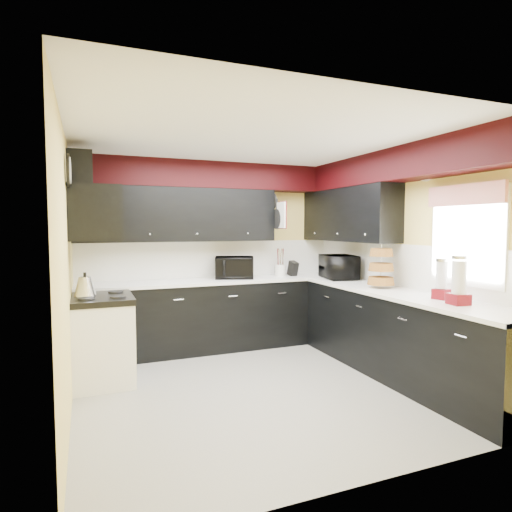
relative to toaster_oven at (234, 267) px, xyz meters
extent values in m
plane|color=gray|center=(-0.23, -1.52, -1.09)|extent=(3.60, 3.60, 0.00)
cube|color=#E0C666|center=(-0.23, 0.28, 0.16)|extent=(3.60, 0.06, 2.50)
cube|color=#E0C666|center=(1.57, -1.52, 0.16)|extent=(0.06, 3.60, 2.50)
cube|color=#E0C666|center=(-2.03, -1.52, 0.16)|extent=(0.06, 3.60, 2.50)
cube|color=white|center=(-0.23, -1.52, 1.41)|extent=(3.60, 3.60, 0.06)
cube|color=black|center=(-0.23, -0.02, -0.64)|extent=(3.60, 0.60, 0.90)
cube|color=black|center=(1.27, -1.82, -0.64)|extent=(0.60, 3.00, 0.90)
cube|color=white|center=(-0.23, -0.02, -0.17)|extent=(3.62, 0.64, 0.04)
cube|color=white|center=(1.27, -1.82, -0.17)|extent=(0.64, 3.02, 0.04)
cube|color=white|center=(-0.23, 0.27, 0.10)|extent=(3.60, 0.02, 0.50)
cube|color=white|center=(1.56, -1.52, 0.10)|extent=(0.02, 3.60, 0.50)
cube|color=black|center=(-0.73, 0.11, 0.71)|extent=(2.60, 0.35, 0.70)
cube|color=black|center=(1.39, -0.62, 0.71)|extent=(0.35, 1.80, 0.70)
cube|color=black|center=(-0.23, 0.10, 1.24)|extent=(3.60, 0.36, 0.35)
cube|color=black|center=(1.39, -1.70, 1.24)|extent=(0.36, 3.24, 0.35)
cube|color=white|center=(-1.73, -0.77, -0.66)|extent=(0.60, 0.75, 0.86)
cube|color=black|center=(-1.73, -0.77, -0.20)|extent=(0.62, 0.77, 0.06)
cube|color=black|center=(-1.78, -0.77, 0.69)|extent=(0.50, 0.78, 0.55)
cube|color=black|center=(-1.91, -0.77, 1.11)|extent=(0.24, 0.40, 0.40)
cube|color=red|center=(1.50, -2.42, 0.86)|extent=(0.04, 0.88, 0.20)
cube|color=white|center=(0.60, -0.22, 0.71)|extent=(0.03, 0.26, 0.35)
imported|color=black|center=(0.00, 0.00, 0.00)|extent=(0.62, 0.57, 0.30)
imported|color=black|center=(1.31, -0.56, 0.01)|extent=(0.49, 0.64, 0.32)
cylinder|color=silver|center=(0.69, 0.00, -0.07)|extent=(0.20, 0.20, 0.16)
cube|color=black|center=(0.87, -0.05, -0.04)|extent=(0.11, 0.14, 0.21)
camera|label=1|loc=(-1.88, -5.49, 0.56)|focal=30.00mm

